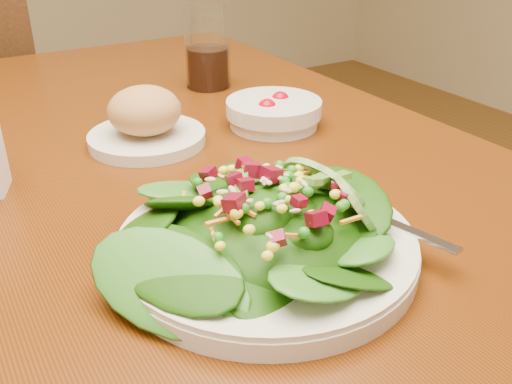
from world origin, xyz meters
TOP-DOWN VIEW (x-y plane):
  - dining_table at (0.00, 0.00)m, footprint 0.90×1.40m
  - salad_plate at (0.02, -0.27)m, footprint 0.30×0.30m
  - bread_plate at (0.01, 0.07)m, footprint 0.17×0.17m
  - tomato_bowl at (0.21, 0.03)m, footprint 0.15×0.15m
  - drinking_glass at (0.22, 0.27)m, footprint 0.08×0.08m

SIDE VIEW (x-z plane):
  - dining_table at x=0.00m, z-range 0.27..1.02m
  - tomato_bowl at x=0.21m, z-range 0.75..0.80m
  - salad_plate at x=0.02m, z-range 0.74..0.83m
  - bread_plate at x=0.01m, z-range 0.74..0.83m
  - drinking_glass at x=0.22m, z-range 0.74..0.89m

